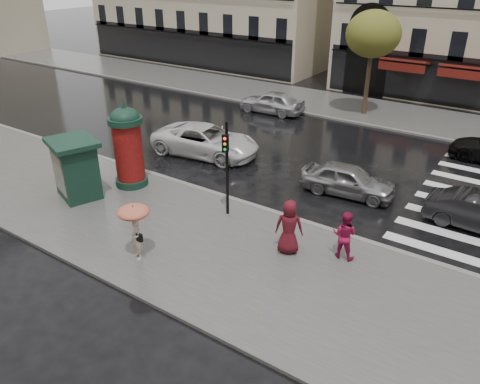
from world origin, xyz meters
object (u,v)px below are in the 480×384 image
Objects in this scene: woman_umbrella at (135,224)px; car_silver at (348,180)px; car_far_silver at (272,102)px; newsstand at (76,168)px; morris_column at (128,144)px; traffic_light at (227,161)px; woman_red at (344,235)px; car_white at (206,141)px; man_burgundy at (289,227)px.

car_silver is (3.95, 8.88, -0.78)m from woman_umbrella.
newsstand is at bearing -4.67° from car_far_silver.
newsstand is at bearing -115.92° from morris_column.
morris_column is 1.04× the size of traffic_light.
woman_umbrella reaches higher than car_far_silver.
woman_red reaches higher than car_white.
traffic_light reaches higher than man_burgundy.
woman_umbrella reaches higher than man_burgundy.
traffic_light is at bearing 20.72° from car_far_silver.
man_burgundy is 0.45× the size of car_far_silver.
car_white is (-8.17, 5.79, -0.32)m from man_burgundy.
morris_column is at bearing -178.43° from traffic_light.
car_white is at bearing 114.36° from woman_umbrella.
traffic_light is at bearing 79.82° from woman_umbrella.
car_silver is at bearing 55.62° from traffic_light.
woman_umbrella is 0.53× the size of traffic_light.
woman_umbrella is 0.79× the size of newsstand.
woman_umbrella is 0.47× the size of car_far_silver.
morris_column is 9.82m from car_silver.
morris_column reaches higher than woman_umbrella.
woman_umbrella is at bearing 16.02° from man_burgundy.
woman_red is at bearing 35.93° from car_far_silver.
man_burgundy is 0.35× the size of car_white.
man_burgundy is at bearing 38.55° from woman_umbrella.
man_burgundy is 3.72m from traffic_light.
newsstand is (-1.02, -2.10, -0.62)m from morris_column.
morris_column is at bearing -27.99° from man_burgundy.
newsstand is at bearing -14.94° from man_burgundy.
newsstand reaches higher than woman_red.
morris_column reaches higher than newsstand.
woman_red is at bearing -178.01° from man_burgundy.
morris_column is at bearing -5.28° from woman_red.
morris_column is 0.92× the size of car_far_silver.
woman_umbrella is 1.18× the size of woman_red.
woman_red is at bearing 34.84° from woman_umbrella.
car_white reaches higher than car_silver.
woman_umbrella is 0.51× the size of morris_column.
morris_column is (-8.58, 0.82, 0.94)m from man_burgundy.
car_far_silver is at bearing -79.83° from man_burgundy.
traffic_light reaches higher than car_far_silver.
man_burgundy is 10.03m from car_white.
morris_column is 5.15m from car_white.
car_far_silver is (-5.06, 17.49, -0.73)m from woman_umbrella.
traffic_light is at bearing -7.16° from woman_red.
woman_red is 0.43× the size of morris_column.
morris_column is 0.71× the size of car_white.
car_white is at bearing 3.57° from car_far_silver.
car_far_silver is (-5.82, 13.27, -1.72)m from traffic_light.
morris_column is 13.49m from car_far_silver.
woman_umbrella is 6.10m from morris_column.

